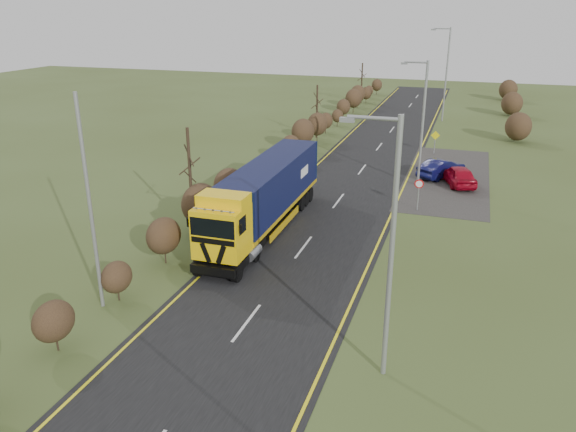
{
  "coord_description": "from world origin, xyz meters",
  "views": [
    {
      "loc": [
        7.8,
        -22.29,
        12.08
      ],
      "look_at": [
        -0.56,
        3.05,
        2.07
      ],
      "focal_mm": 35.0,
      "sensor_mm": 36.0,
      "label": 1
    }
  ],
  "objects_px": {
    "speed_sign": "(419,189)",
    "car_blue_sedan": "(441,168)",
    "lorry": "(264,194)",
    "car_red_hatchback": "(459,175)",
    "streetlight_near": "(389,241)"
  },
  "relations": [
    {
      "from": "car_red_hatchback",
      "to": "streetlight_near",
      "type": "xyz_separation_m",
      "value": [
        -1.63,
        -23.74,
        4.29
      ]
    },
    {
      "from": "lorry",
      "to": "speed_sign",
      "type": "height_order",
      "value": "lorry"
    },
    {
      "from": "lorry",
      "to": "car_blue_sedan",
      "type": "relative_size",
      "value": 3.37
    },
    {
      "from": "car_blue_sedan",
      "to": "speed_sign",
      "type": "distance_m",
      "value": 8.06
    },
    {
      "from": "car_blue_sedan",
      "to": "streetlight_near",
      "type": "height_order",
      "value": "streetlight_near"
    },
    {
      "from": "streetlight_near",
      "to": "car_red_hatchback",
      "type": "bearing_deg",
      "value": 86.06
    },
    {
      "from": "car_red_hatchback",
      "to": "speed_sign",
      "type": "distance_m",
      "value": 6.77
    },
    {
      "from": "car_red_hatchback",
      "to": "car_blue_sedan",
      "type": "bearing_deg",
      "value": -70.26
    },
    {
      "from": "streetlight_near",
      "to": "speed_sign",
      "type": "relative_size",
      "value": 4.47
    },
    {
      "from": "lorry",
      "to": "car_blue_sedan",
      "type": "bearing_deg",
      "value": 57.71
    },
    {
      "from": "lorry",
      "to": "speed_sign",
      "type": "relative_size",
      "value": 6.9
    },
    {
      "from": "streetlight_near",
      "to": "lorry",
      "type": "bearing_deg",
      "value": 127.13
    },
    {
      "from": "speed_sign",
      "to": "lorry",
      "type": "bearing_deg",
      "value": -142.09
    },
    {
      "from": "speed_sign",
      "to": "car_blue_sedan",
      "type": "bearing_deg",
      "value": 83.65
    },
    {
      "from": "lorry",
      "to": "car_blue_sedan",
      "type": "height_order",
      "value": "lorry"
    }
  ]
}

